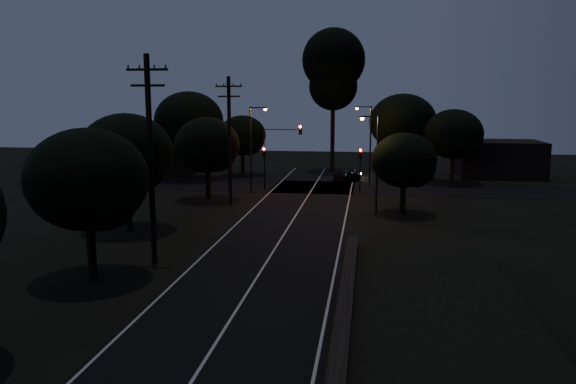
% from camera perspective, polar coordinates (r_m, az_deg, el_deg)
% --- Properties ---
extents(road_surface, '(60.00, 70.00, 0.03)m').
position_cam_1_polar(road_surface, '(45.25, 1.28, -1.63)').
color(road_surface, black).
rests_on(road_surface, ground).
extents(retaining_wall, '(6.93, 26.00, 1.60)m').
position_cam_1_polar(retaining_wall, '(18.08, 15.78, -17.63)').
color(retaining_wall, black).
rests_on(retaining_wall, ground).
extents(utility_pole_mid, '(2.20, 0.30, 11.00)m').
position_cam_1_polar(utility_pole_mid, '(30.30, -13.80, 3.52)').
color(utility_pole_mid, black).
rests_on(utility_pole_mid, ground).
extents(utility_pole_far, '(2.20, 0.30, 10.50)m').
position_cam_1_polar(utility_pole_far, '(46.47, -5.96, 5.43)').
color(utility_pole_far, black).
rests_on(utility_pole_far, ground).
extents(tree_left_b, '(5.81, 5.81, 7.39)m').
position_cam_1_polar(tree_left_b, '(28.35, -19.43, 0.93)').
color(tree_left_b, black).
rests_on(tree_left_b, ground).
extents(tree_left_c, '(6.18, 6.18, 7.81)m').
position_cam_1_polar(tree_left_c, '(38.33, -15.90, 3.60)').
color(tree_left_c, black).
rests_on(tree_left_c, ground).
extents(tree_left_d, '(5.64, 5.64, 7.16)m').
position_cam_1_polar(tree_left_d, '(48.95, -8.03, 4.59)').
color(tree_left_d, black).
rests_on(tree_left_d, ground).
extents(tree_far_nw, '(5.39, 5.39, 6.83)m').
position_cam_1_polar(tree_far_nw, '(64.56, -4.51, 5.63)').
color(tree_far_nw, black).
rests_on(tree_far_nw, ground).
extents(tree_far_w, '(7.45, 7.45, 9.50)m').
position_cam_1_polar(tree_far_w, '(61.86, -9.85, 6.99)').
color(tree_far_w, black).
rests_on(tree_far_w, ground).
extents(tree_far_ne, '(7.33, 7.33, 9.27)m').
position_cam_1_polar(tree_far_ne, '(62.99, 11.83, 6.81)').
color(tree_far_ne, black).
rests_on(tree_far_ne, ground).
extents(tree_far_e, '(6.04, 6.04, 7.66)m').
position_cam_1_polar(tree_far_e, '(60.62, 16.67, 5.53)').
color(tree_far_e, black).
rests_on(tree_far_e, ground).
extents(tree_right_a, '(4.89, 4.89, 6.22)m').
position_cam_1_polar(tree_right_a, '(43.21, 11.94, 3.03)').
color(tree_right_a, black).
rests_on(tree_right_a, ground).
extents(tall_pine, '(7.46, 7.46, 16.95)m').
position_cam_1_polar(tall_pine, '(68.18, 4.63, 12.40)').
color(tall_pine, black).
rests_on(tall_pine, ground).
extents(building_left, '(10.00, 8.00, 4.40)m').
position_cam_1_polar(building_left, '(70.01, -13.10, 3.90)').
color(building_left, black).
rests_on(building_left, ground).
extents(building_right, '(9.00, 7.00, 4.00)m').
position_cam_1_polar(building_right, '(67.92, 20.64, 3.20)').
color(building_right, black).
rests_on(building_right, ground).
extents(signal_left, '(0.28, 0.35, 4.10)m').
position_cam_1_polar(signal_left, '(54.18, -2.43, 3.23)').
color(signal_left, black).
rests_on(signal_left, ground).
extents(signal_right, '(0.28, 0.35, 4.10)m').
position_cam_1_polar(signal_right, '(53.28, 7.36, 3.06)').
color(signal_right, black).
rests_on(signal_right, ground).
extents(signal_mast, '(3.70, 0.35, 6.25)m').
position_cam_1_polar(signal_mast, '(53.76, -0.66, 4.80)').
color(signal_mast, black).
rests_on(signal_mast, ground).
extents(streetlight_a, '(1.66, 0.26, 8.00)m').
position_cam_1_polar(streetlight_a, '(52.21, -3.61, 4.97)').
color(streetlight_a, black).
rests_on(streetlight_a, ground).
extents(streetlight_b, '(1.66, 0.26, 8.00)m').
position_cam_1_polar(streetlight_b, '(57.11, 8.18, 5.28)').
color(streetlight_b, black).
rests_on(streetlight_b, ground).
extents(streetlight_c, '(1.46, 0.26, 7.50)m').
position_cam_1_polar(streetlight_c, '(43.19, 8.84, 3.55)').
color(streetlight_c, black).
rests_on(streetlight_c, ground).
extents(car, '(3.16, 4.32, 1.37)m').
position_cam_1_polar(car, '(59.54, 6.06, 1.67)').
color(car, black).
rests_on(car, ground).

